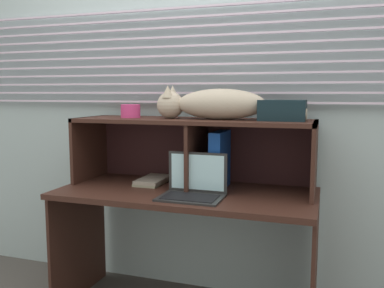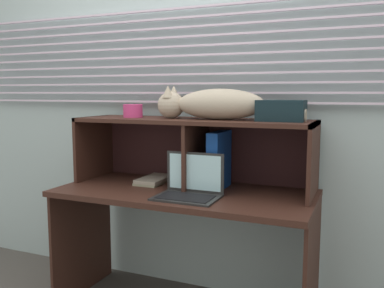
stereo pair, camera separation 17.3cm
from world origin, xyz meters
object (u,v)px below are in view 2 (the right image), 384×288
object	(u,v)px
storage_box	(281,111)
laptop	(190,188)
small_basket	(133,111)
binder_upright	(219,160)
book_stack	(154,180)
cat	(213,104)

from	to	relation	value
storage_box	laptop	bearing A→B (deg)	-151.01
small_basket	storage_box	xyz separation A→B (m)	(0.87, 0.00, 0.02)
laptop	binder_upright	world-z (taller)	binder_upright
book_stack	small_basket	xyz separation A→B (m)	(-0.14, -0.00, 0.40)
binder_upright	book_stack	world-z (taller)	binder_upright
binder_upright	book_stack	size ratio (longest dim) A/B	1.23
cat	laptop	bearing A→B (deg)	-99.60
laptop	small_basket	bearing A→B (deg)	153.74
storage_box	book_stack	bearing A→B (deg)	179.89
small_basket	storage_box	world-z (taller)	storage_box
book_stack	storage_box	xyz separation A→B (m)	(0.73, -0.00, 0.42)
laptop	storage_box	xyz separation A→B (m)	(0.41, 0.23, 0.39)
cat	binder_upright	distance (m)	0.31
book_stack	storage_box	size ratio (longest dim) A/B	1.09
small_basket	binder_upright	bearing A→B (deg)	0.00
small_basket	cat	bearing A→B (deg)	0.00
binder_upright	storage_box	distance (m)	0.43
cat	book_stack	size ratio (longest dim) A/B	3.18
cat	binder_upright	world-z (taller)	cat
book_stack	binder_upright	bearing A→B (deg)	-0.20
cat	book_stack	distance (m)	0.58
small_basket	book_stack	bearing A→B (deg)	0.58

